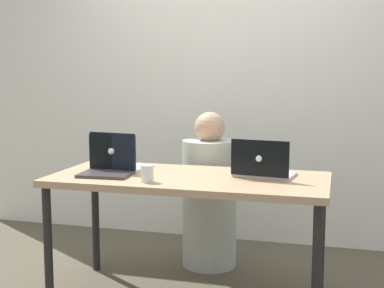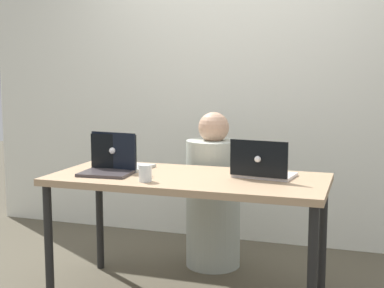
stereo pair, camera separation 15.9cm
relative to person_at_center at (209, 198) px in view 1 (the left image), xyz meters
The scene contains 7 objects.
back_wall 0.97m from the person_at_center, 88.18° to the left, with size 4.50×0.10×2.35m, color white.
desk 0.65m from the person_at_center, 87.98° to the right, with size 1.61×0.72×0.76m.
person_at_center is the anchor object (origin of this frame).
laptop_back_left 0.77m from the person_at_center, 130.22° to the right, with size 0.34×0.30×0.24m.
laptop_back_right 0.76m from the person_at_center, 49.80° to the right, with size 0.37×0.28×0.22m.
laptop_front_left 0.89m from the person_at_center, 123.43° to the right, with size 0.31×0.28×0.23m.
water_glass_left 0.91m from the person_at_center, 100.36° to the right, with size 0.07×0.07×0.09m.
Camera 1 is at (0.83, -2.96, 1.36)m, focal length 50.00 mm.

